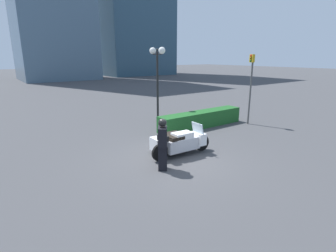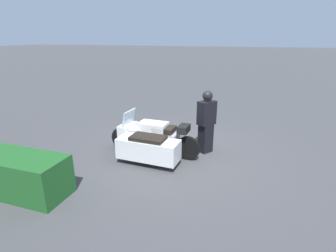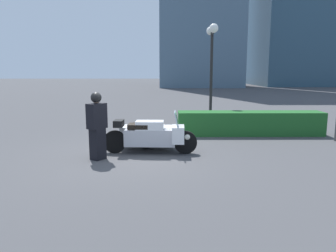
# 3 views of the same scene
# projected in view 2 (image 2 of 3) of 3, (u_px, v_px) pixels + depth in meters

# --- Properties ---
(ground_plane) EXTENTS (160.00, 160.00, 0.00)m
(ground_plane) POSITION_uv_depth(u_px,v_px,m) (177.00, 153.00, 7.11)
(ground_plane) COLOR #424244
(police_motorcycle) EXTENTS (2.54, 1.27, 1.15)m
(police_motorcycle) POSITION_uv_depth(u_px,v_px,m) (147.00, 142.00, 6.70)
(police_motorcycle) COLOR black
(police_motorcycle) RESTS_ON ground
(officer_rider) EXTENTS (0.50, 0.54, 1.70)m
(officer_rider) POSITION_uv_depth(u_px,v_px,m) (206.00, 120.00, 6.95)
(officer_rider) COLOR black
(officer_rider) RESTS_ON ground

